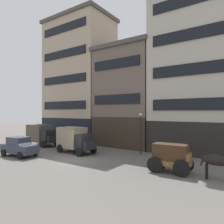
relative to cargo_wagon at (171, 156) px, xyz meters
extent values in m
plane|color=#605B56|center=(-8.37, -1.08, -1.15)|extent=(120.00, 120.00, 0.00)
cube|color=black|center=(-17.11, 8.88, 0.54)|extent=(9.79, 6.32, 3.38)
cube|color=tan|center=(-17.11, 8.88, 9.43)|extent=(9.79, 6.32, 14.40)
cube|color=#47423D|center=(-17.11, 8.88, 16.88)|extent=(10.29, 6.82, 0.50)
cube|color=black|center=(-17.11, 5.66, 4.03)|extent=(8.22, 0.12, 1.10)
cube|color=black|center=(-17.11, 5.66, 7.63)|extent=(8.22, 0.12, 1.10)
cube|color=black|center=(-17.11, 5.66, 11.23)|extent=(8.22, 0.12, 1.10)
cube|color=black|center=(-17.11, 5.66, 14.83)|extent=(8.22, 0.12, 1.10)
cube|color=#33281E|center=(-8.39, 8.88, 0.67)|extent=(7.37, 6.32, 3.64)
cube|color=#66564C|center=(-8.39, 8.88, 6.62)|extent=(7.37, 6.32, 8.26)
cube|color=#47423D|center=(-8.39, 8.88, 11.00)|extent=(7.87, 6.82, 0.50)
cube|color=black|center=(-8.39, 5.66, 4.55)|extent=(6.19, 0.12, 1.10)
cube|color=black|center=(-8.39, 5.66, 8.68)|extent=(6.19, 0.12, 1.10)
cube|color=black|center=(0.36, 8.88, 0.51)|extent=(9.82, 6.32, 3.30)
cube|color=#B7AD9E|center=(0.36, 8.88, 8.67)|extent=(9.82, 6.32, 13.03)
cube|color=black|center=(0.36, 5.66, 3.79)|extent=(8.25, 0.12, 1.10)
cube|color=black|center=(0.36, 5.66, 7.05)|extent=(8.25, 0.12, 1.10)
cube|color=black|center=(0.36, 5.66, 10.30)|extent=(8.25, 0.12, 1.10)
cube|color=brown|center=(-0.05, 0.00, -0.45)|extent=(2.77, 1.45, 0.36)
cube|color=#3D2819|center=(-0.05, 0.00, 0.28)|extent=(2.35, 1.23, 1.10)
cube|color=brown|center=(1.09, 0.06, 0.03)|extent=(0.46, 1.06, 0.50)
cylinder|color=black|center=(0.81, 0.76, -0.60)|extent=(1.10, 0.14, 1.10)
cylinder|color=black|center=(0.89, -0.66, -0.60)|extent=(1.10, 0.14, 1.10)
cylinder|color=black|center=(-0.99, 0.66, -0.60)|extent=(1.10, 0.14, 1.10)
cylinder|color=black|center=(-0.91, -0.76, -0.60)|extent=(1.10, 0.14, 1.10)
ellipsoid|color=black|center=(2.85, 0.00, 0.10)|extent=(1.73, 0.69, 0.70)
cylinder|color=black|center=(2.04, -0.05, -0.05)|extent=(0.27, 0.11, 0.65)
cylinder|color=black|center=(2.29, 0.15, -0.67)|extent=(0.14, 0.14, 0.95)
cylinder|color=black|center=(2.31, -0.21, -0.67)|extent=(0.14, 0.14, 0.95)
cube|color=black|center=(-16.01, 2.14, 0.12)|extent=(1.43, 1.72, 1.50)
cube|color=black|center=(-15.31, 2.13, -0.18)|extent=(0.92, 1.46, 0.80)
cube|color=#4C473D|center=(-17.81, 2.17, 0.42)|extent=(2.83, 1.95, 2.10)
cube|color=silver|center=(-15.56, 2.13, 0.37)|extent=(0.21, 1.36, 0.64)
cylinder|color=black|center=(-15.55, 3.08, -0.73)|extent=(0.84, 0.23, 0.84)
cylinder|color=black|center=(-15.58, 1.18, -0.73)|extent=(0.84, 0.23, 0.84)
cylinder|color=black|center=(-18.54, 3.13, -0.73)|extent=(0.84, 0.23, 0.84)
cylinder|color=black|center=(-18.58, 1.23, -0.73)|extent=(0.84, 0.23, 0.84)
cube|color=black|center=(-9.23, 1.09, 0.12)|extent=(1.56, 1.83, 1.50)
cube|color=black|center=(-8.53, 1.02, -0.18)|extent=(1.04, 1.53, 0.80)
cube|color=gray|center=(-11.02, 1.26, 0.42)|extent=(2.97, 2.16, 2.10)
cube|color=silver|center=(-8.78, 1.04, 0.37)|extent=(0.32, 1.37, 0.64)
cylinder|color=black|center=(-8.69, 1.99, -0.73)|extent=(0.86, 0.30, 0.84)
cylinder|color=black|center=(-8.87, 0.10, -0.73)|extent=(0.86, 0.30, 0.84)
cylinder|color=black|center=(-11.67, 2.28, -0.73)|extent=(0.86, 0.30, 0.84)
cylinder|color=black|center=(-11.86, 0.39, -0.73)|extent=(0.86, 0.30, 0.84)
cube|color=#333847|center=(-13.69, -2.98, -0.42)|extent=(3.81, 1.87, 0.80)
cube|color=#333847|center=(-13.84, -2.99, 0.33)|extent=(1.90, 1.57, 0.70)
cube|color=silver|center=(-12.99, -2.93, 0.20)|extent=(0.43, 1.33, 0.56)
cylinder|color=black|center=(-12.55, -2.05, -0.82)|extent=(0.67, 0.23, 0.66)
cylinder|color=black|center=(-12.43, -3.73, -0.82)|extent=(0.67, 0.23, 0.66)
cylinder|color=black|center=(-14.95, -2.23, -0.82)|extent=(0.67, 0.23, 0.66)
cylinder|color=black|center=(-14.82, -3.90, -0.82)|extent=(0.67, 0.23, 0.66)
cylinder|color=black|center=(-13.16, 3.50, -0.72)|extent=(0.16, 0.16, 0.85)
cylinder|color=black|center=(-12.96, 3.50, -0.72)|extent=(0.16, 0.16, 0.85)
cylinder|color=black|center=(-13.06, 3.50, 0.01)|extent=(0.46, 0.46, 0.62)
sphere|color=tan|center=(-13.06, 3.50, 0.45)|extent=(0.22, 0.22, 0.22)
cylinder|color=black|center=(-13.06, 3.50, 0.55)|extent=(0.28, 0.28, 0.02)
cylinder|color=black|center=(-13.06, 3.50, 0.60)|extent=(0.18, 0.18, 0.09)
cylinder|color=black|center=(-4.58, 4.46, 0.75)|extent=(0.12, 0.12, 3.80)
sphere|color=silver|center=(-4.58, 4.46, 2.81)|extent=(0.32, 0.32, 0.32)
cylinder|color=maroon|center=(-14.22, 3.91, -0.80)|extent=(0.24, 0.24, 0.70)
sphere|color=maroon|center=(-14.22, 3.91, -0.43)|extent=(0.22, 0.22, 0.22)
camera|label=1|loc=(4.71, -14.14, 3.05)|focal=32.96mm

